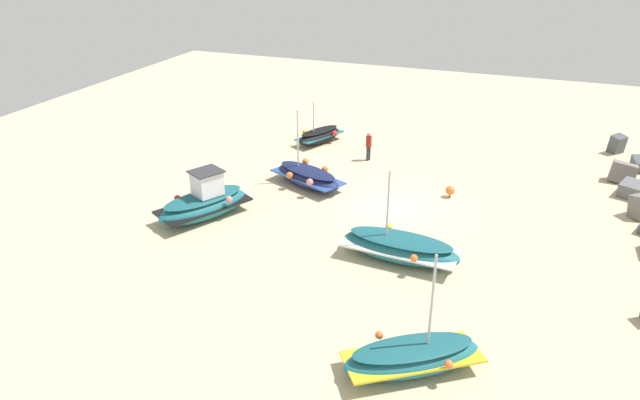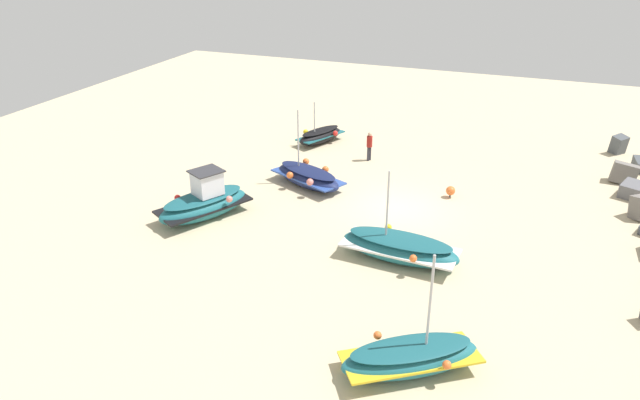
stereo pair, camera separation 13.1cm
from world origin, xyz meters
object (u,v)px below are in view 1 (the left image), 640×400
object	(u,v)px
fishing_boat_1	(320,136)
fishing_boat_3	(204,203)
fishing_boat_0	(308,177)
fishing_boat_4	(400,247)
fishing_boat_2	(412,357)
person_walking	(369,144)
mooring_buoy_0	(450,190)

from	to	relation	value
fishing_boat_1	fishing_boat_3	distance (m)	11.37
fishing_boat_0	fishing_boat_4	bearing A→B (deg)	-17.95
fishing_boat_1	fishing_boat_2	world-z (taller)	fishing_boat_2
fishing_boat_4	person_walking	xyz separation A→B (m)	(-10.05, -4.30, 0.41)
fishing_boat_2	fishing_boat_4	bearing A→B (deg)	-107.65
fishing_boat_4	fishing_boat_3	bearing A→B (deg)	-179.09
fishing_boat_2	fishing_boat_4	size ratio (longest dim) A/B	0.90
fishing_boat_3	mooring_buoy_0	bearing A→B (deg)	-30.74
fishing_boat_0	fishing_boat_1	xyz separation A→B (m)	(-6.32, -1.75, -0.04)
person_walking	mooring_buoy_0	bearing A→B (deg)	-10.95
fishing_boat_3	mooring_buoy_0	xyz separation A→B (m)	(-6.18, 10.14, -0.37)
fishing_boat_0	fishing_boat_3	size ratio (longest dim) A/B	0.93
fishing_boat_2	mooring_buoy_0	world-z (taller)	fishing_boat_2
fishing_boat_2	mooring_buoy_0	bearing A→B (deg)	-120.12
fishing_boat_0	fishing_boat_4	distance (m)	8.25
fishing_boat_1	fishing_boat_2	xyz separation A→B (m)	(18.01, 9.84, 0.03)
fishing_boat_2	fishing_boat_4	distance (m)	6.51
fishing_boat_3	fishing_boat_4	bearing A→B (deg)	-65.18
fishing_boat_1	mooring_buoy_0	size ratio (longest dim) A/B	6.01
fishing_boat_0	mooring_buoy_0	bearing A→B (deg)	33.26
person_walking	mooring_buoy_0	distance (m)	6.21
fishing_boat_4	fishing_boat_1	bearing A→B (deg)	127.92
fishing_boat_2	person_walking	xyz separation A→B (m)	(-16.27, -6.21, 0.46)
fishing_boat_0	fishing_boat_3	distance (m)	5.85
fishing_boat_2	fishing_boat_3	size ratio (longest dim) A/B	0.94
fishing_boat_0	person_walking	bearing A→B (deg)	91.22
fishing_boat_2	fishing_boat_1	bearing A→B (deg)	-96.01
fishing_boat_2	person_walking	bearing A→B (deg)	-103.77
fishing_boat_0	fishing_boat_2	world-z (taller)	fishing_boat_2
fishing_boat_1	fishing_boat_4	size ratio (longest dim) A/B	0.72
person_walking	fishing_boat_2	bearing A→B (deg)	-47.07
fishing_boat_1	person_walking	world-z (taller)	fishing_boat_1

